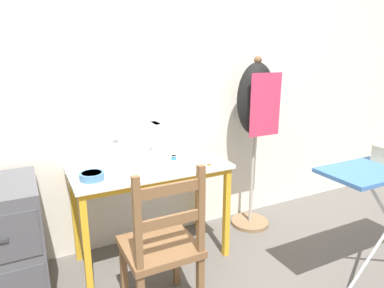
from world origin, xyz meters
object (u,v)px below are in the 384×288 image
Objects in this scene: wooden_chair at (162,247)px; sewing_machine at (142,145)px; fabric_bowl at (92,176)px; filing_cabinet at (3,244)px; dress_form at (256,109)px; thread_spool_near_machine at (174,158)px; scissors at (213,164)px.

sewing_machine is at bearing 79.59° from wooden_chair.
filing_cabinet is at bearing 171.65° from fabric_bowl.
filing_cabinet is (-0.90, -0.08, -0.47)m from sewing_machine.
wooden_chair is 0.64× the size of dress_form.
fabric_bowl is 0.11× the size of dress_form.
thread_spool_near_machine is (0.59, 0.12, -0.01)m from fabric_bowl.
dress_form is (1.33, 0.17, 0.28)m from fabric_bowl.
fabric_bowl is 1.37m from dress_form.
thread_spool_near_machine is at bearing 11.52° from fabric_bowl.
sewing_machine is 1.02m from filing_cabinet.
sewing_machine reaches higher than fabric_bowl.
wooden_chair is at bearing -34.17° from filing_cabinet.
scissors is 0.15× the size of wooden_chair.
sewing_machine reaches higher than filing_cabinet.
dress_form reaches higher than fabric_bowl.
filing_cabinet is (-1.32, 0.16, -0.34)m from scissors.
thread_spool_near_machine is 0.06× the size of filing_cabinet.
sewing_machine is at bearing 149.51° from scissors.
dress_form is (0.95, 0.01, 0.18)m from sewing_machine.
scissors is 0.29m from thread_spool_near_machine.
filing_cabinet is (-1.12, -0.04, -0.36)m from thread_spool_near_machine.
sewing_machine reaches higher than wooden_chair.
fabric_bowl reaches higher than filing_cabinet.
scissors is 0.67m from dress_form.
fabric_bowl is 0.61m from wooden_chair.
scissors is at bearing 34.89° from wooden_chair.
thread_spool_near_machine is 0.05× the size of wooden_chair.
fabric_bowl is at bearing -168.48° from thread_spool_near_machine.
sewing_machine is 8.92× the size of thread_spool_near_machine.
thread_spool_near_machine is (0.22, -0.04, -0.11)m from sewing_machine.
filing_cabinet is (-0.52, 0.08, -0.36)m from fabric_bowl.
thread_spool_near_machine is at bearing 134.05° from scissors.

